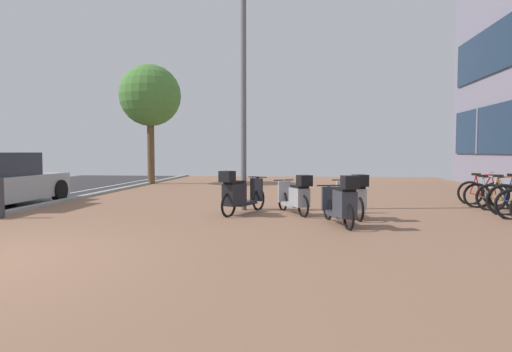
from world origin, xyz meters
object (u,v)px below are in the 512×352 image
Objects in this scene: bicycle_rack_06 at (483,193)px; scooter_mid at (342,203)px; bicycle_rack_04 at (506,198)px; bicycle_rack_05 at (490,196)px; lamp_post at (243,80)px; bollard_far at (1,198)px; scooter_near at (353,198)px; scooter_far at (239,194)px; scooter_extra at (296,196)px; street_tree at (150,96)px.

scooter_mid is at bearing -137.61° from bicycle_rack_06.
bicycle_rack_05 is at bearing 96.91° from bicycle_rack_04.
lamp_post is 6.61× the size of bollard_far.
scooter_far is at bearing 172.34° from scooter_near.
bicycle_rack_05 is at bearing 18.22° from scooter_extra.
scooter_near is 3.90m from lamp_post.
scooter_near is 1.01× the size of scooter_mid.
bicycle_rack_05 is at bearing 14.18° from bollard_far.
bicycle_rack_04 reaches higher than bicycle_rack_06.
scooter_near is at bearing 6.13° from bollard_far.
scooter_near is 0.32× the size of street_tree.
scooter_mid is 1.10× the size of scooter_extra.
scooter_extra is at bearing -169.20° from bicycle_rack_04.
bicycle_rack_04 is 0.67× the size of scooter_near.
lamp_post is at bearing 153.08° from scooter_extra.
bicycle_rack_04 is at bearing -34.23° from street_tree.
scooter_extra is 0.27× the size of lamp_post.
street_tree is at bearing 130.28° from scooter_near.
bicycle_rack_06 is 0.64× the size of scooter_far.
bollard_far is at bearing -162.81° from bicycle_rack_06.
scooter_near reaches higher than scooter_extra.
scooter_extra reaches higher than bicycle_rack_05.
bicycle_rack_06 is at bearing 42.39° from scooter_mid.
bicycle_rack_05 reaches higher than bollard_far.
bicycle_rack_06 is 5.50m from scooter_extra.
lamp_post is (-2.54, 1.08, 2.75)m from scooter_near.
scooter_extra is at bearing 161.48° from scooter_near.
bicycle_rack_04 is 14.49m from street_tree.
lamp_post is 1.08× the size of street_tree.
bollard_far is (-7.58, -0.81, -0.01)m from scooter_near.
street_tree is at bearing 150.52° from bicycle_rack_06.
scooter_mid is at bearing -149.42° from bicycle_rack_04.
scooter_near is at bearing -49.72° from street_tree.
scooter_mid is 7.24m from bollard_far.
street_tree reaches higher than bicycle_rack_05.
lamp_post is at bearing 89.01° from scooter_far.
lamp_post reaches higher than scooter_mid.
bicycle_rack_04 reaches higher than bollard_far.
scooter_mid reaches higher than bicycle_rack_06.
scooter_far is at bearing 147.66° from scooter_mid.
scooter_mid is 4.11m from lamp_post.
bicycle_rack_06 is 5.57m from scooter_mid.
bicycle_rack_05 is at bearing -97.87° from bicycle_rack_06.
bicycle_rack_05 is at bearing 28.91° from scooter_near.
street_tree reaches higher than scooter_mid.
bollard_far is at bearing -167.04° from scooter_far.
scooter_extra is 11.59m from street_tree.
scooter_near is at bearing -7.66° from scooter_far.
scooter_near is (-3.68, -2.03, 0.12)m from bicycle_rack_05.
street_tree is 6.11× the size of bollard_far.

